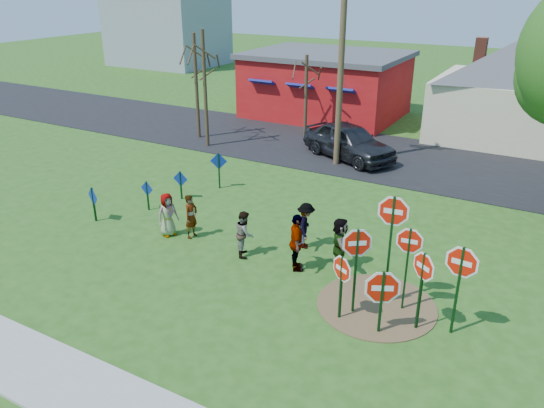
% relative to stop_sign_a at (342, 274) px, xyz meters
% --- Properties ---
extents(ground, '(120.00, 120.00, 0.00)m').
position_rel_stop_sign_a_xyz_m(ground, '(-3.84, 2.00, -1.31)').
color(ground, '#265117').
rests_on(ground, ground).
extents(sidewalk, '(22.00, 1.80, 0.08)m').
position_rel_stop_sign_a_xyz_m(sidewalk, '(-3.84, -5.20, -1.27)').
color(sidewalk, '#9E9E99').
rests_on(sidewalk, ground).
extents(road, '(120.00, 7.50, 0.04)m').
position_rel_stop_sign_a_xyz_m(road, '(-3.84, 13.50, -1.29)').
color(road, black).
rests_on(road, ground).
extents(dirt_patch, '(3.20, 3.20, 0.03)m').
position_rel_stop_sign_a_xyz_m(dirt_patch, '(0.66, 1.00, -1.30)').
color(dirt_patch, brown).
rests_on(dirt_patch, ground).
extents(red_building, '(9.40, 7.69, 3.90)m').
position_rel_stop_sign_a_xyz_m(red_building, '(-9.34, 19.99, 0.65)').
color(red_building, '#A61013').
rests_on(red_building, ground).
extents(cream_house, '(9.40, 9.40, 6.50)m').
position_rel_stop_sign_a_xyz_m(cream_house, '(1.66, 20.00, 1.61)').
color(cream_house, beige).
rests_on(cream_house, ground).
extents(distant_building, '(10.00, 8.00, 8.00)m').
position_rel_stop_sign_a_xyz_m(distant_building, '(-31.84, 32.00, 2.69)').
color(distant_building, '#8C939E').
rests_on(distant_building, ground).
extents(stop_sign_a, '(0.82, 0.45, 1.92)m').
position_rel_stop_sign_a_xyz_m(stop_sign_a, '(0.00, 0.00, 0.00)').
color(stop_sign_a, black).
rests_on(stop_sign_a, ground).
extents(stop_sign_b, '(1.08, 0.18, 3.27)m').
position_rel_stop_sign_a_xyz_m(stop_sign_b, '(0.80, 1.25, 1.09)').
color(stop_sign_b, black).
rests_on(stop_sign_b, ground).
extents(stop_sign_c, '(0.81, 0.57, 2.27)m').
position_rel_stop_sign_a_xyz_m(stop_sign_c, '(1.86, 0.53, 0.27)').
color(stop_sign_c, black).
rests_on(stop_sign_c, ground).
extents(stop_sign_d, '(0.93, 0.13, 2.50)m').
position_rel_stop_sign_a_xyz_m(stop_sign_d, '(1.30, 1.21, 0.50)').
color(stop_sign_d, black).
rests_on(stop_sign_d, ground).
extents(stop_sign_e, '(1.08, 0.55, 1.88)m').
position_rel_stop_sign_a_xyz_m(stop_sign_e, '(1.08, -0.06, -0.12)').
color(stop_sign_e, black).
rests_on(stop_sign_e, ground).
extents(stop_sign_f, '(1.07, 0.13, 2.53)m').
position_rel_stop_sign_a_xyz_m(stop_sign_f, '(2.66, 0.81, 0.49)').
color(stop_sign_f, black).
rests_on(stop_sign_f, ground).
extents(stop_sign_g, '(0.86, 0.61, 2.57)m').
position_rel_stop_sign_a_xyz_m(stop_sign_g, '(0.20, 0.42, 0.48)').
color(stop_sign_g, black).
rests_on(stop_sign_g, ground).
extents(blue_diamond_a, '(0.68, 0.25, 1.31)m').
position_rel_stop_sign_a_xyz_m(blue_diamond_a, '(-10.00, 1.20, -0.51)').
color(blue_diamond_a, black).
rests_on(blue_diamond_a, ground).
extents(blue_diamond_b, '(0.59, 0.06, 1.16)m').
position_rel_stop_sign_a_xyz_m(blue_diamond_b, '(-9.00, 2.90, -0.59)').
color(blue_diamond_b, black).
rests_on(blue_diamond_b, ground).
extents(blue_diamond_c, '(0.64, 0.10, 1.17)m').
position_rel_stop_sign_a_xyz_m(blue_diamond_c, '(-8.60, 4.38, -0.60)').
color(blue_diamond_c, black).
rests_on(blue_diamond_c, ground).
extents(blue_diamond_d, '(0.66, 0.29, 1.54)m').
position_rel_stop_sign_a_xyz_m(blue_diamond_d, '(-7.95, 6.09, -0.35)').
color(blue_diamond_d, black).
rests_on(blue_diamond_d, ground).
extents(person_a, '(0.71, 0.87, 1.52)m').
position_rel_stop_sign_a_xyz_m(person_a, '(-6.96, 1.61, -0.55)').
color(person_a, '#434991').
rests_on(person_a, ground).
extents(person_b, '(0.38, 0.56, 1.52)m').
position_rel_stop_sign_a_xyz_m(person_b, '(-6.17, 1.89, -0.55)').
color(person_b, '#23786A').
rests_on(person_b, ground).
extents(person_c, '(0.85, 0.91, 1.49)m').
position_rel_stop_sign_a_xyz_m(person_c, '(-3.94, 1.71, -0.56)').
color(person_c, brown).
rests_on(person_c, ground).
extents(person_d, '(0.89, 1.13, 1.54)m').
position_rel_stop_sign_a_xyz_m(person_d, '(-2.50, 3.11, -0.54)').
color(person_d, '#333338').
rests_on(person_d, ground).
extents(person_e, '(0.93, 1.14, 1.81)m').
position_rel_stop_sign_a_xyz_m(person_e, '(-2.10, 1.66, -0.40)').
color(person_e, '#4C355E').
rests_on(person_e, ground).
extents(person_f, '(1.17, 1.54, 1.62)m').
position_rel_stop_sign_a_xyz_m(person_f, '(-1.04, 2.45, -0.50)').
color(person_f, '#1C492F').
rests_on(person_f, ground).
extents(suv, '(5.39, 3.91, 1.70)m').
position_rel_stop_sign_a_xyz_m(suv, '(-4.71, 12.35, -0.42)').
color(suv, '#2F3034').
rests_on(suv, road).
extents(utility_pole, '(2.14, 0.44, 8.78)m').
position_rel_stop_sign_a_xyz_m(utility_pole, '(-4.88, 11.30, 3.31)').
color(utility_pole, '#4C3823').
rests_on(utility_pole, ground).
extents(bare_tree_west, '(1.80, 1.80, 5.84)m').
position_rel_stop_sign_a_xyz_m(bare_tree_west, '(-11.87, 10.71, 2.47)').
color(bare_tree_west, '#382819').
rests_on(bare_tree_west, ground).
extents(bare_tree_east, '(1.80, 1.80, 4.39)m').
position_rel_stop_sign_a_xyz_m(bare_tree_east, '(-8.31, 14.95, 1.53)').
color(bare_tree_east, '#382819').
rests_on(bare_tree_east, ground).
extents(bare_tree_mid, '(1.80, 1.80, 5.53)m').
position_rel_stop_sign_a_xyz_m(bare_tree_mid, '(-13.22, 11.78, 2.27)').
color(bare_tree_mid, '#382819').
rests_on(bare_tree_mid, ground).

